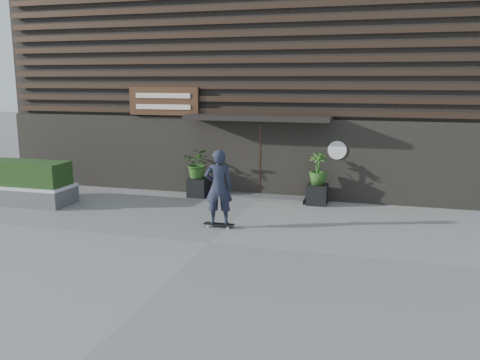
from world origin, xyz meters
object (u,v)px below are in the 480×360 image
(planter_pot_left, at_px, (198,187))
(planter_pot_right, at_px, (317,195))
(raised_bed, at_px, (18,194))
(skateboarder, at_px, (219,187))

(planter_pot_left, bearing_deg, planter_pot_right, 0.00)
(planter_pot_right, distance_m, raised_bed, 9.12)
(planter_pot_left, distance_m, planter_pot_right, 3.80)
(raised_bed, distance_m, skateboarder, 6.86)
(skateboarder, bearing_deg, planter_pot_left, 118.80)
(planter_pot_left, xyz_separation_m, raised_bed, (-5.04, -2.24, -0.05))
(planter_pot_right, bearing_deg, planter_pot_left, 180.00)
(raised_bed, relative_size, skateboarder, 1.76)
(planter_pot_left, height_order, skateboarder, skateboarder)
(planter_pot_left, relative_size, raised_bed, 0.17)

